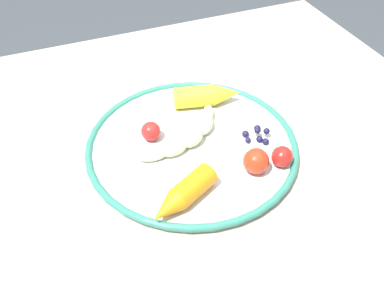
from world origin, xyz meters
The scene contains 9 objects.
dining_table centered at (0.00, 0.00, 0.67)m, with size 0.95×0.94×0.77m.
plate centered at (-0.03, 0.03, 0.78)m, with size 0.36×0.36×0.02m.
banana centered at (-0.04, 0.04, 0.79)m, with size 0.17×0.11×0.03m.
carrot_orange centered at (-0.10, -0.08, 0.80)m, with size 0.12×0.09×0.04m.
carrot_yellow centered at (0.03, 0.12, 0.80)m, with size 0.13×0.07×0.04m.
blueberry_pile centered at (0.08, 0.00, 0.79)m, with size 0.05×0.05×0.02m.
tomato_near centered at (0.08, -0.07, 0.80)m, with size 0.03×0.03×0.03m, color red.
tomato_mid centered at (-0.09, 0.07, 0.80)m, with size 0.03×0.03×0.03m, color red.
tomato_far centered at (0.04, -0.06, 0.80)m, with size 0.04×0.04×0.04m, color red.
Camera 1 is at (-0.23, -0.46, 1.27)m, focal length 39.72 mm.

